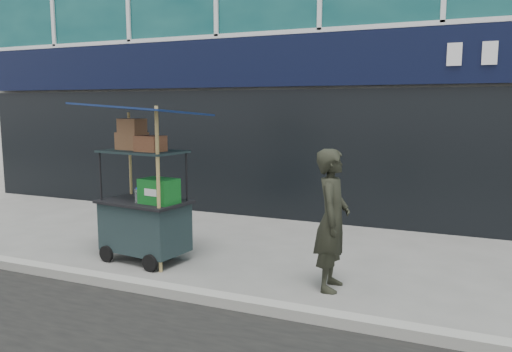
% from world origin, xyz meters
% --- Properties ---
extents(ground, '(80.00, 80.00, 0.00)m').
position_xyz_m(ground, '(0.00, 0.00, 0.00)').
color(ground, slate).
rests_on(ground, ground).
extents(curb, '(80.00, 0.18, 0.12)m').
position_xyz_m(curb, '(0.00, -0.20, 0.06)').
color(curb, gray).
rests_on(curb, ground).
extents(vendor_cart, '(1.72, 1.32, 2.15)m').
position_xyz_m(vendor_cart, '(-1.51, 0.80, 0.76)').
color(vendor_cart, '#182629').
rests_on(vendor_cart, ground).
extents(vendor_man, '(0.44, 0.62, 1.63)m').
position_xyz_m(vendor_man, '(1.09, 0.75, 0.81)').
color(vendor_man, black).
rests_on(vendor_man, ground).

